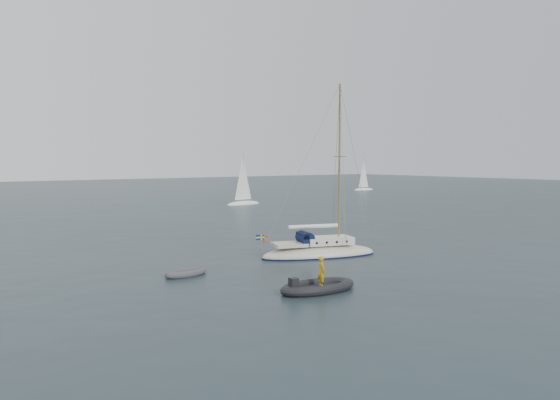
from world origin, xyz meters
TOP-DOWN VIEW (x-y plane):
  - ground at (0.00, 0.00)m, footprint 300.00×300.00m
  - sailboat at (2.00, 2.39)m, footprint 8.43×2.53m
  - dinghy at (-7.93, 2.08)m, footprint 2.66×1.20m
  - rib at (-4.29, -4.99)m, footprint 4.24×1.93m
  - distant_yacht_c at (20.10, 40.95)m, footprint 5.85×3.12m
  - distant_yacht_b at (60.10, 57.25)m, footprint 5.37×2.87m

SIDE VIEW (x-z plane):
  - ground at x=0.00m, z-range 0.00..0.00m
  - dinghy at x=-7.93m, z-range -0.02..0.36m
  - rib at x=-4.29m, z-range -0.60..1.14m
  - sailboat at x=2.00m, z-range -5.09..6.91m
  - distant_yacht_b at x=60.10m, z-range -0.52..6.60m
  - distant_yacht_c at x=20.10m, z-range -0.56..7.19m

